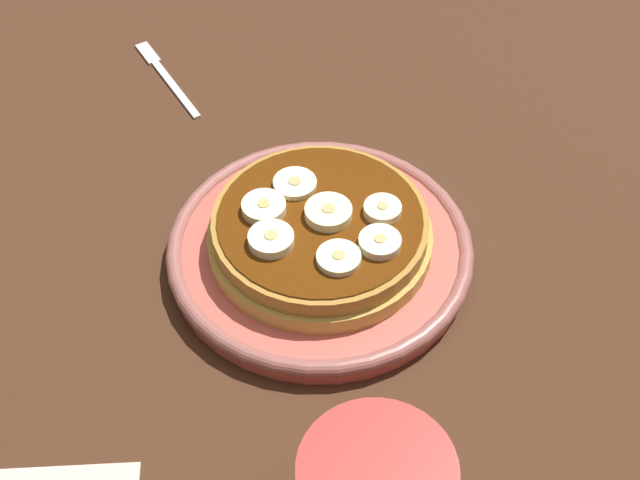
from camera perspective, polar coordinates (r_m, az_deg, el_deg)
ground_plane at (r=72.59cm, az=-0.00°, el=-2.03°), size 140.00×140.00×3.00cm
plate at (r=70.57cm, az=-0.00°, el=-0.64°), size 23.79×23.79×2.16cm
pancake_stack at (r=68.92cm, az=-0.00°, el=0.45°), size 17.31×17.22×3.06cm
banana_slice_0 at (r=68.01cm, az=0.43°, el=1.94°), size 3.58×3.58×1.01cm
banana_slice_1 at (r=68.16cm, az=3.94°, el=1.89°), size 2.87×2.87×0.95cm
banana_slice_2 at (r=70.15cm, az=-1.59°, el=3.53°), size 3.39×3.39×0.70cm
banana_slice_3 at (r=65.98cm, az=-3.09°, el=0.01°), size 3.38×3.38×1.04cm
banana_slice_4 at (r=68.23cm, az=-3.54°, el=2.02°), size 3.36×3.36×1.01cm
banana_slice_5 at (r=64.80cm, az=0.77°, el=-1.26°), size 3.25×3.25×0.77cm
banana_slice_6 at (r=65.92cm, az=3.77°, el=-0.17°), size 3.13×3.13×0.93cm
fork at (r=89.55cm, az=-9.75°, el=10.26°), size 3.90×12.88×0.50cm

